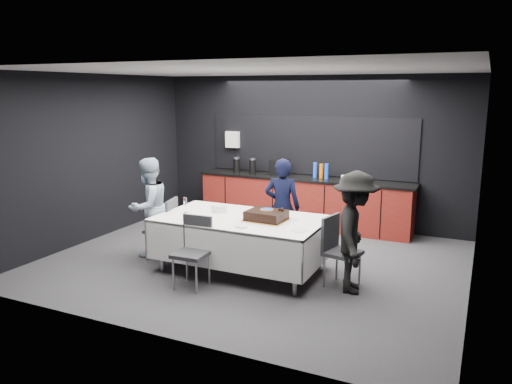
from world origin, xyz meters
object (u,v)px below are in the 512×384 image
Objects in this scene: party_table at (241,227)px; person_right at (355,232)px; chair_left at (165,224)px; chair_near at (194,246)px; plate_stack at (219,208)px; cake_assembly at (266,215)px; person_left at (149,207)px; champagne_flute at (185,202)px; chair_right at (337,246)px; person_center at (282,207)px.

party_table is 1.49× the size of person_right.
chair_near is (0.96, -0.73, 0.00)m from chair_left.
chair_left reaches higher than plate_stack.
cake_assembly is 0.37× the size of person_right.
chair_left is 0.61× the size of person_left.
chair_left is (-1.67, -0.01, -0.31)m from cake_assembly.
chair_left and chair_near have the same top height.
champagne_flute is 2.28m from chair_right.
person_center is at bearing 42.64° from person_right.
chair_left is at bearing 89.85° from person_left.
person_right is at bearing -0.93° from chair_left.
party_table is 1.39m from chair_right.
chair_near is (-0.31, -0.74, -0.11)m from party_table.
person_right is at bearing 134.03° from person_center.
person_left is (-2.00, 0.04, -0.09)m from cake_assembly.
person_left is at bearing 75.90° from person_right.
person_left is at bearing -174.14° from plate_stack.
person_right is at bearing -2.84° from cake_assembly.
chair_left is 2.92m from person_right.
plate_stack is 0.25× the size of chair_left.
person_left is (-1.18, -0.12, -0.07)m from plate_stack.
plate_stack is at bearing 176.75° from chair_right.
person_center is (0.57, 1.65, 0.22)m from chair_near.
chair_near is at bearing -112.96° from party_table.
person_right is (2.49, 0.03, -0.16)m from champagne_flute.
cake_assembly is 0.62× the size of chair_right.
party_table is 10.36× the size of champagne_flute.
chair_near is at bearing 59.88° from person_center.
chair_near is at bearing -37.30° from chair_left.
person_right is at bearing 0.78° from champagne_flute.
person_right is (1.24, -0.06, -0.07)m from cake_assembly.
person_center is 2.06m from person_left.
person_center reaches higher than chair_right.
plate_stack reaches higher than party_table.
party_table is 1.62m from person_left.
person_left is at bearing -179.66° from chair_right.
person_right reaches higher than person_center.
chair_left is at bearing -168.46° from plate_stack.
plate_stack is 0.96m from chair_near.
chair_near is at bearing 97.06° from person_right.
person_center reaches higher than chair_left.
champagne_flute is 0.15× the size of person_left.
person_center is 0.98× the size of person_right.
person_left is (-2.99, -0.02, 0.22)m from chair_right.
chair_left is 2.66m from chair_right.
plate_stack is 1.03× the size of champagne_flute.
plate_stack is at bearing 36.02° from person_center.
chair_near is 0.61× the size of person_left.
chair_left is at bearing -179.58° from party_table.
person_left reaches higher than chair_right.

